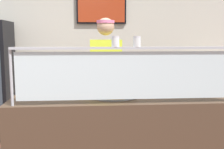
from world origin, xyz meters
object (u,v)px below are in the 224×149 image
at_px(pizza_tray, 113,94).
at_px(pizza_box_stack, 213,74).
at_px(pepper_flake_shaker, 137,42).
at_px(parmesan_shaker, 115,42).
at_px(pizza_server, 113,92).
at_px(worker_figure, 106,80).

bearing_deg(pizza_tray, pizza_box_stack, 41.12).
bearing_deg(pizza_tray, pepper_flake_shaker, -63.20).
bearing_deg(parmesan_shaker, pizza_box_stack, 46.74).
height_order(pizza_server, pepper_flake_shaker, pepper_flake_shaker).
height_order(pizza_server, pizza_box_stack, pizza_box_stack).
bearing_deg(pizza_tray, parmesan_shaker, -92.08).
bearing_deg(pepper_flake_shaker, pizza_tray, 116.80).
bearing_deg(pizza_box_stack, pizza_tray, -138.88).
xyz_separation_m(pizza_tray, pepper_flake_shaker, (0.17, -0.34, 0.52)).
distance_m(pizza_tray, pizza_server, 0.03).
bearing_deg(pepper_flake_shaker, parmesan_shaker, -180.00).
height_order(parmesan_shaker, worker_figure, worker_figure).
height_order(pepper_flake_shaker, pizza_box_stack, pepper_flake_shaker).
distance_m(pizza_tray, pizza_box_stack, 2.29).
relative_size(pepper_flake_shaker, pizza_box_stack, 0.20).
xyz_separation_m(parmesan_shaker, worker_figure, (-0.02, 0.99, -0.48)).
bearing_deg(parmesan_shaker, worker_figure, 91.36).
bearing_deg(pizza_box_stack, pizza_server, -138.64).
relative_size(parmesan_shaker, pepper_flake_shaker, 1.02).
bearing_deg(pizza_box_stack, worker_figure, -153.94).
distance_m(pizza_tray, pepper_flake_shaker, 0.65).
bearing_deg(worker_figure, pizza_server, -87.64).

